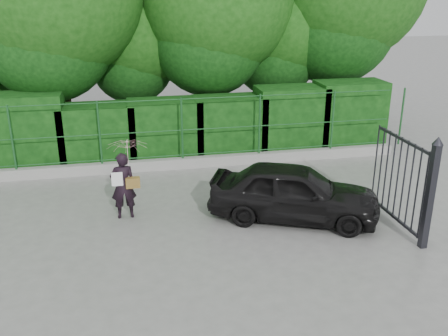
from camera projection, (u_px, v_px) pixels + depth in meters
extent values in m
plane|color=gray|center=(191.00, 241.00, 10.46)|extent=(80.00, 80.00, 0.00)
cube|color=#9E9E99|center=(169.00, 164.00, 14.54)|extent=(14.00, 0.25, 0.30)
cylinder|color=#1A5022|center=(12.00, 138.00, 13.38)|extent=(0.06, 0.06, 1.80)
cylinder|color=#1A5022|center=(100.00, 133.00, 13.82)|extent=(0.06, 0.06, 1.80)
cylinder|color=#1A5022|center=(182.00, 128.00, 14.26)|extent=(0.06, 0.06, 1.80)
cylinder|color=#1A5022|center=(260.00, 124.00, 14.69)|extent=(0.06, 0.06, 1.80)
cylinder|color=#1A5022|center=(333.00, 120.00, 15.13)|extent=(0.06, 0.06, 1.80)
cylinder|color=#1A5022|center=(402.00, 116.00, 15.57)|extent=(0.06, 0.06, 1.80)
cylinder|color=#1A5022|center=(169.00, 156.00, 14.46)|extent=(13.60, 0.03, 0.03)
cylinder|color=#1A5022|center=(168.00, 131.00, 14.20)|extent=(13.60, 0.03, 0.03)
cylinder|color=#1A5022|center=(167.00, 100.00, 13.89)|extent=(13.60, 0.03, 0.03)
cube|color=black|center=(26.00, 131.00, 14.38)|extent=(2.20, 1.20, 2.18)
cube|color=black|center=(98.00, 134.00, 14.83)|extent=(2.20, 1.20, 1.77)
cube|color=black|center=(165.00, 130.00, 15.20)|extent=(2.20, 1.20, 1.83)
cube|color=black|center=(229.00, 126.00, 15.58)|extent=(2.20, 1.20, 1.84)
cube|color=black|center=(290.00, 119.00, 15.92)|extent=(2.20, 1.20, 2.07)
cube|color=black|center=(349.00, 114.00, 16.28)|extent=(2.20, 1.20, 2.17)
cylinder|color=black|center=(63.00, 80.00, 15.73)|extent=(0.36, 0.36, 4.50)
cylinder|color=black|center=(142.00, 88.00, 17.62)|extent=(0.36, 0.36, 3.25)
sphere|color=#14470F|center=(139.00, 31.00, 16.95)|extent=(3.90, 3.90, 3.90)
cylinder|color=black|center=(217.00, 77.00, 17.00)|extent=(0.36, 0.36, 4.25)
cylinder|color=black|center=(280.00, 81.00, 18.25)|extent=(0.36, 0.36, 3.50)
sphere|color=#14470F|center=(283.00, 22.00, 17.53)|extent=(4.20, 4.20, 4.20)
cylinder|color=black|center=(337.00, 64.00, 18.05)|extent=(0.36, 0.36, 4.75)
cube|color=#24242A|center=(429.00, 198.00, 9.85)|extent=(0.14, 0.14, 2.20)
cone|color=#24242A|center=(438.00, 141.00, 9.44)|extent=(0.22, 0.22, 0.16)
cube|color=#24242A|center=(394.00, 216.00, 11.23)|extent=(0.05, 2.00, 0.06)
cube|color=#24242A|center=(404.00, 140.00, 10.61)|extent=(0.05, 2.00, 0.06)
cylinder|color=#24242A|center=(423.00, 196.00, 10.05)|extent=(0.04, 0.04, 1.90)
cylinder|color=#24242A|center=(416.00, 191.00, 10.28)|extent=(0.04, 0.04, 1.90)
cylinder|color=#24242A|center=(410.00, 187.00, 10.51)|extent=(0.04, 0.04, 1.90)
cylinder|color=#24242A|center=(403.00, 183.00, 10.74)|extent=(0.04, 0.04, 1.90)
cylinder|color=#24242A|center=(397.00, 179.00, 10.97)|extent=(0.04, 0.04, 1.90)
cylinder|color=#24242A|center=(392.00, 175.00, 11.20)|extent=(0.04, 0.04, 1.90)
cylinder|color=#24242A|center=(386.00, 171.00, 11.43)|extent=(0.04, 0.04, 1.90)
cylinder|color=#24242A|center=(381.00, 167.00, 11.66)|extent=(0.04, 0.04, 1.90)
cylinder|color=#24242A|center=(376.00, 164.00, 11.89)|extent=(0.04, 0.04, 1.90)
imported|color=black|center=(123.00, 186.00, 11.29)|extent=(0.59, 0.41, 1.56)
imported|color=beige|center=(128.00, 158.00, 11.14)|extent=(0.91, 0.93, 0.84)
cube|color=brown|center=(133.00, 183.00, 11.23)|extent=(0.32, 0.15, 0.24)
cube|color=white|center=(117.00, 179.00, 11.09)|extent=(0.25, 0.02, 0.32)
imported|color=black|center=(294.00, 192.00, 11.28)|extent=(4.11, 2.95, 1.30)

